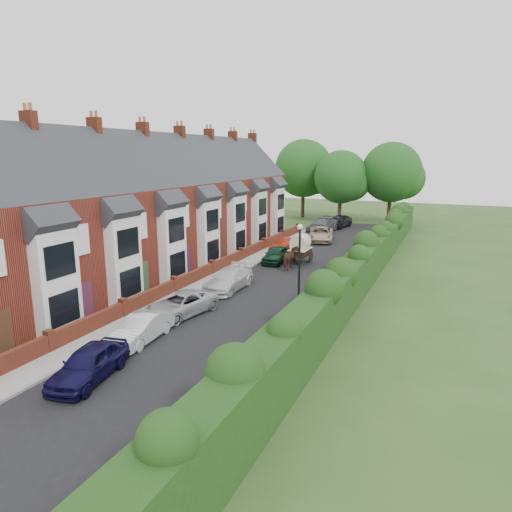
{
  "coord_description": "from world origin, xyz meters",
  "views": [
    {
      "loc": [
        10.84,
        -18.79,
        8.78
      ],
      "look_at": [
        -0.94,
        8.1,
        2.2
      ],
      "focal_mm": 32.0,
      "sensor_mm": 36.0,
      "label": 1
    }
  ],
  "objects_px": {
    "car_silver_a": "(142,328)",
    "car_black": "(339,221)",
    "car_silver_b": "(180,304)",
    "horse_cart": "(300,247)",
    "horse": "(291,259)",
    "car_beige": "(321,234)",
    "car_grey": "(322,225)",
    "car_white": "(229,279)",
    "car_green": "(276,255)",
    "car_navy": "(89,364)",
    "car_red": "(285,246)",
    "lamppost": "(299,258)"
  },
  "relations": [
    {
      "from": "car_red",
      "to": "car_beige",
      "type": "xyz_separation_m",
      "value": [
        1.4,
        6.84,
        0.06
      ]
    },
    {
      "from": "car_navy",
      "to": "car_black",
      "type": "xyz_separation_m",
      "value": [
        -0.09,
        42.02,
        0.11
      ]
    },
    {
      "from": "car_black",
      "to": "horse_cart",
      "type": "bearing_deg",
      "value": -76.99
    },
    {
      "from": "car_beige",
      "to": "car_silver_a",
      "type": "bearing_deg",
      "value": -104.55
    },
    {
      "from": "car_white",
      "to": "car_grey",
      "type": "xyz_separation_m",
      "value": [
        -0.52,
        24.69,
        0.1
      ]
    },
    {
      "from": "lamppost",
      "to": "car_silver_a",
      "type": "relative_size",
      "value": 1.32
    },
    {
      "from": "lamppost",
      "to": "car_silver_b",
      "type": "distance_m",
      "value": 7.06
    },
    {
      "from": "car_white",
      "to": "car_green",
      "type": "height_order",
      "value": "car_white"
    },
    {
      "from": "car_beige",
      "to": "car_grey",
      "type": "distance_m",
      "value": 5.7
    },
    {
      "from": "car_silver_a",
      "to": "car_white",
      "type": "height_order",
      "value": "car_white"
    },
    {
      "from": "car_silver_b",
      "to": "car_red",
      "type": "bearing_deg",
      "value": 101.92
    },
    {
      "from": "car_grey",
      "to": "car_black",
      "type": "height_order",
      "value": "car_black"
    },
    {
      "from": "car_black",
      "to": "horse",
      "type": "height_order",
      "value": "horse"
    },
    {
      "from": "car_silver_a",
      "to": "car_white",
      "type": "distance_m",
      "value": 9.28
    },
    {
      "from": "car_green",
      "to": "car_navy",
      "type": "bearing_deg",
      "value": -92.28
    },
    {
      "from": "car_grey",
      "to": "horse",
      "type": "xyz_separation_m",
      "value": [
        2.52,
        -17.97,
        0.07
      ]
    },
    {
      "from": "car_green",
      "to": "car_red",
      "type": "xyz_separation_m",
      "value": [
        -0.61,
        3.85,
        -0.01
      ]
    },
    {
      "from": "car_beige",
      "to": "car_black",
      "type": "height_order",
      "value": "car_black"
    },
    {
      "from": "car_silver_b",
      "to": "car_white",
      "type": "relative_size",
      "value": 0.96
    },
    {
      "from": "lamppost",
      "to": "car_navy",
      "type": "distance_m",
      "value": 11.78
    },
    {
      "from": "car_silver_a",
      "to": "car_silver_b",
      "type": "bearing_deg",
      "value": 90.56
    },
    {
      "from": "car_green",
      "to": "car_black",
      "type": "bearing_deg",
      "value": 85.28
    },
    {
      "from": "car_black",
      "to": "horse_cart",
      "type": "height_order",
      "value": "horse_cart"
    },
    {
      "from": "lamppost",
      "to": "car_red",
      "type": "xyz_separation_m",
      "value": [
        -6.4,
        15.38,
        -2.63
      ]
    },
    {
      "from": "car_silver_a",
      "to": "car_green",
      "type": "bearing_deg",
      "value": 86.47
    },
    {
      "from": "car_silver_a",
      "to": "horse",
      "type": "relative_size",
      "value": 1.89
    },
    {
      "from": "car_white",
      "to": "horse",
      "type": "xyz_separation_m",
      "value": [
        1.99,
        6.72,
        0.18
      ]
    },
    {
      "from": "car_silver_a",
      "to": "car_grey",
      "type": "height_order",
      "value": "car_grey"
    },
    {
      "from": "car_red",
      "to": "car_beige",
      "type": "bearing_deg",
      "value": 85.2
    },
    {
      "from": "car_navy",
      "to": "car_silver_b",
      "type": "xyz_separation_m",
      "value": [
        -0.77,
        7.73,
        -0.05
      ]
    },
    {
      "from": "car_white",
      "to": "car_beige",
      "type": "height_order",
      "value": "car_beige"
    },
    {
      "from": "car_green",
      "to": "car_red",
      "type": "bearing_deg",
      "value": 95.5
    },
    {
      "from": "car_black",
      "to": "lamppost",
      "type": "bearing_deg",
      "value": -71.76
    },
    {
      "from": "car_navy",
      "to": "car_black",
      "type": "distance_m",
      "value": 42.02
    },
    {
      "from": "car_red",
      "to": "car_beige",
      "type": "distance_m",
      "value": 6.98
    },
    {
      "from": "car_silver_a",
      "to": "car_black",
      "type": "distance_m",
      "value": 38.04
    },
    {
      "from": "car_green",
      "to": "car_beige",
      "type": "xyz_separation_m",
      "value": [
        0.79,
        10.69,
        0.05
      ]
    },
    {
      "from": "lamppost",
      "to": "car_red",
      "type": "height_order",
      "value": "lamppost"
    },
    {
      "from": "car_silver_a",
      "to": "car_black",
      "type": "xyz_separation_m",
      "value": [
        0.42,
        38.04,
        0.15
      ]
    },
    {
      "from": "car_navy",
      "to": "horse_cart",
      "type": "xyz_separation_m",
      "value": [
        1.42,
        22.21,
        0.7
      ]
    },
    {
      "from": "horse",
      "to": "car_black",
      "type": "bearing_deg",
      "value": -88.04
    },
    {
      "from": "car_silver_a",
      "to": "car_red",
      "type": "height_order",
      "value": "car_red"
    },
    {
      "from": "car_white",
      "to": "car_grey",
      "type": "bearing_deg",
      "value": 90.95
    },
    {
      "from": "car_silver_b",
      "to": "horse_cart",
      "type": "bearing_deg",
      "value": 92.23
    },
    {
      "from": "lamppost",
      "to": "horse_cart",
      "type": "relative_size",
      "value": 1.54
    },
    {
      "from": "car_navy",
      "to": "car_silver_a",
      "type": "relative_size",
      "value": 1.04
    },
    {
      "from": "car_red",
      "to": "horse",
      "type": "distance_m",
      "value": 6.15
    },
    {
      "from": "car_silver_b",
      "to": "horse",
      "type": "height_order",
      "value": "horse"
    },
    {
      "from": "car_white",
      "to": "horse",
      "type": "bearing_deg",
      "value": 73.21
    },
    {
      "from": "horse_cart",
      "to": "car_grey",
      "type": "bearing_deg",
      "value": 99.08
    }
  ]
}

